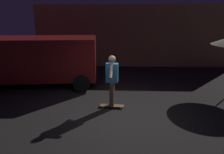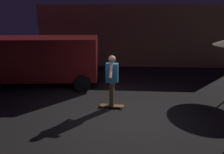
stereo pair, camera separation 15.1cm
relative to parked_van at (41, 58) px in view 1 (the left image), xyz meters
The scene contains 5 objects.
ground_plane 4.58m from the parked_van, 41.53° to the right, with size 28.00×28.00×0.00m, color black.
low_building 6.54m from the parked_van, 49.58° to the left, with size 11.41×3.19×3.46m.
parked_van is the anchor object (origin of this frame).
skateboard_ridden 3.96m from the parked_van, 35.53° to the right, with size 0.79×0.26×0.07m.
skater 3.80m from the parked_van, 35.53° to the right, with size 0.39×0.99×1.67m.
Camera 1 is at (0.03, -5.52, 2.97)m, focal length 33.24 mm.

